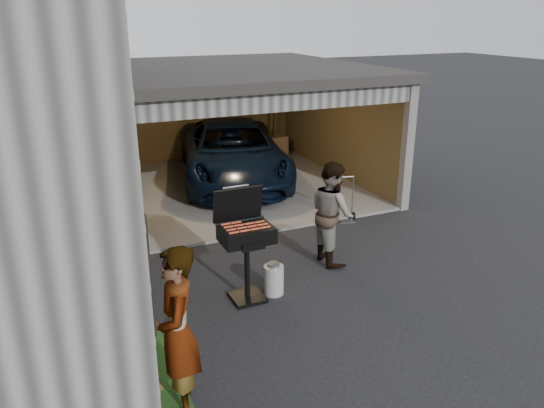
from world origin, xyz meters
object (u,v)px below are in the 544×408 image
Objects in this scene: woman at (177,332)px; hand_truck at (346,212)px; bbq_grill at (246,237)px; man at (332,213)px; plywood_panel at (144,343)px; propane_tank at (274,280)px; minivan at (233,154)px.

hand_truck is (4.52, 3.96, -0.76)m from woman.
bbq_grill is (1.50, 1.89, 0.05)m from woman.
man is 3.99m from plywood_panel.
woman is at bearing -70.76° from plywood_panel.
plywood_panel is (-2.17, -1.16, 0.22)m from propane_tank.
hand_truck reaches higher than propane_tank.
woman is 2.76m from propane_tank.
propane_tank is at bearing -90.35° from minivan.
man is (3.29, 2.50, -0.07)m from woman.
hand_truck is (4.76, 3.28, -0.26)m from plywood_panel.
propane_tank is at bearing -126.48° from hand_truck.
minivan is 7.58m from plywood_panel.
woman reaches higher than plywood_panel.
hand_truck is (1.20, -3.42, -0.54)m from minivan.
woman is at bearing -100.45° from minivan.
bbq_grill reaches higher than plywood_panel.
hand_truck is (1.22, 1.46, -0.69)m from man.
minivan is 2.97× the size of man.
man is at bearing -115.67° from hand_truck.
minivan is at bearing 62.03° from plywood_panel.
plywood_panel is at bearing 119.72° from man.
man reaches higher than minivan.
propane_tank is at bearing -5.89° from bbq_grill.
man is 2.03m from hand_truck.
man is at bearing 18.79° from bbq_grill.
bbq_grill reaches higher than minivan.
bbq_grill is 1.84× the size of plywood_panel.
man is 1.90m from bbq_grill.
man is (-0.02, -4.88, 0.15)m from minivan.
minivan is at bearing 123.68° from hand_truck.
woman reaches higher than hand_truck.
plywood_panel is at bearing -151.83° from propane_tank.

